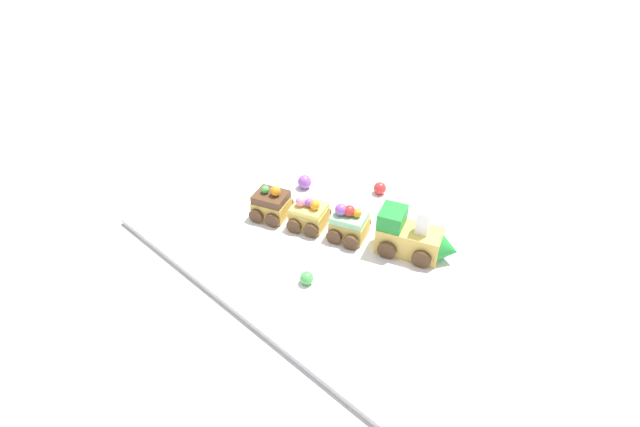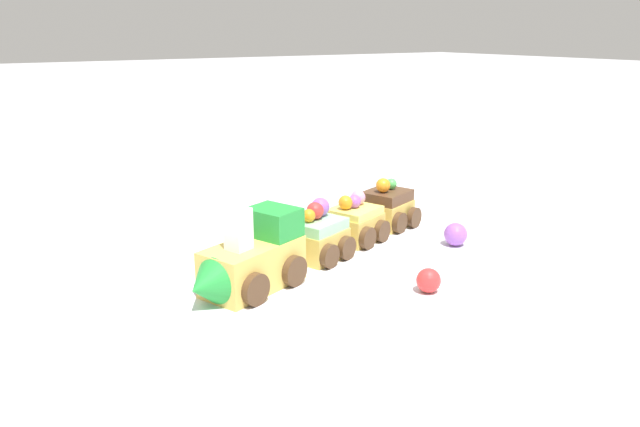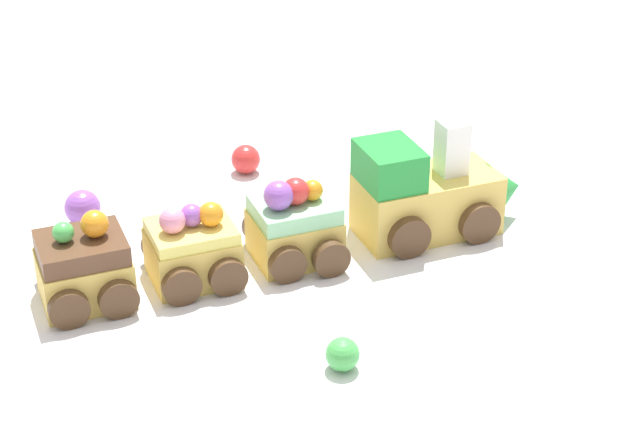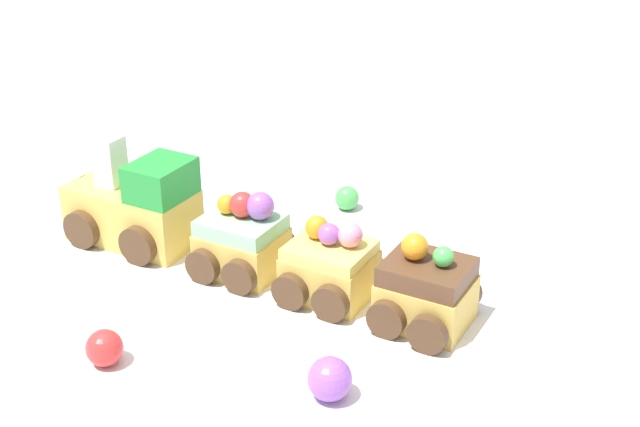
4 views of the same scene
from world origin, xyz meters
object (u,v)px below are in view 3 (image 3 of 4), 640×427
object	(u,v)px
cake_car_lemon	(193,250)
cake_car_chocolate	(84,269)
gumball_red	(246,159)
gumball_green	(343,354)
cake_train_locomotive	(435,195)
gumball_purple	(83,208)
cake_car_mint	(294,227)

from	to	relation	value
cake_car_lemon	cake_car_chocolate	distance (m)	0.08
gumball_red	cake_car_chocolate	bearing A→B (deg)	-118.02
cake_car_lemon	gumball_green	size ratio (longest dim) A/B	3.86
cake_train_locomotive	gumball_purple	size ratio (longest dim) A/B	5.07
gumball_green	gumball_red	distance (m)	0.29
cake_car_chocolate	gumball_green	distance (m)	0.19
cake_car_mint	gumball_red	world-z (taller)	cake_car_mint
cake_car_mint	gumball_red	xyz separation A→B (m)	(-0.04, 0.14, -0.01)
cake_car_lemon	gumball_red	xyz separation A→B (m)	(0.03, 0.17, -0.01)
cake_car_chocolate	gumball_green	size ratio (longest dim) A/B	3.86
cake_train_locomotive	cake_car_lemon	xyz separation A→B (m)	(-0.18, -0.07, -0.01)
cake_car_chocolate	gumball_red	distance (m)	0.22
cake_train_locomotive	gumball_red	distance (m)	0.18
gumball_green	gumball_purple	world-z (taller)	gumball_purple
cake_train_locomotive	gumball_purple	xyz separation A→B (m)	(-0.27, 0.02, -0.02)
gumball_purple	gumball_red	xyz separation A→B (m)	(0.12, 0.09, -0.00)
gumball_green	cake_train_locomotive	bearing A→B (deg)	65.94
cake_train_locomotive	cake_car_chocolate	size ratio (longest dim) A/B	1.70
cake_car_chocolate	gumball_red	bearing A→B (deg)	42.02
cake_train_locomotive	gumball_green	bearing A→B (deg)	-134.01
cake_car_lemon	cake_car_mint	bearing A→B (deg)	-0.10
gumball_purple	gumball_red	distance (m)	0.15
cake_train_locomotive	cake_car_mint	bearing A→B (deg)	-179.76
cake_train_locomotive	cake_car_chocolate	distance (m)	0.27
gumball_purple	gumball_red	bearing A→B (deg)	35.04
cake_car_chocolate	gumball_green	world-z (taller)	cake_car_chocolate
cake_train_locomotive	cake_car_mint	world-z (taller)	cake_train_locomotive
cake_train_locomotive	gumball_purple	world-z (taller)	cake_train_locomotive
gumball_red	cake_train_locomotive	bearing A→B (deg)	-35.02
gumball_red	cake_car_mint	bearing A→B (deg)	-74.28
gumball_green	gumball_red	world-z (taller)	gumball_red
gumball_green	cake_car_chocolate	bearing A→B (deg)	153.82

